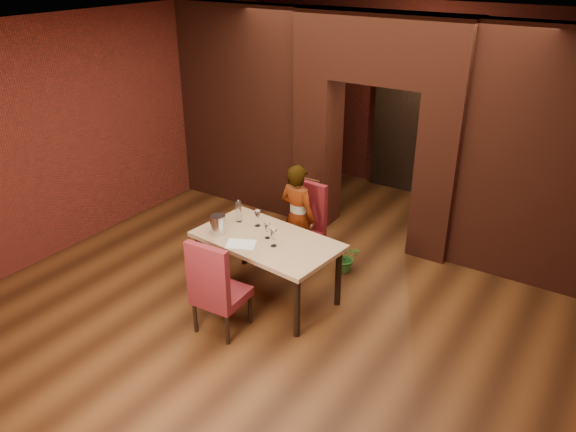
# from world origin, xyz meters

# --- Properties ---
(floor) EXTENTS (8.00, 8.00, 0.00)m
(floor) POSITION_xyz_m (0.00, 0.00, 0.00)
(floor) COLOR #4A2912
(floor) RESTS_ON ground
(ceiling) EXTENTS (7.00, 8.00, 0.04)m
(ceiling) POSITION_xyz_m (0.00, 0.00, 3.20)
(ceiling) COLOR silver
(ceiling) RESTS_ON ground
(wall_back) EXTENTS (7.00, 0.04, 3.20)m
(wall_back) POSITION_xyz_m (0.00, 4.00, 1.60)
(wall_back) COLOR maroon
(wall_back) RESTS_ON ground
(wall_left) EXTENTS (0.04, 8.00, 3.20)m
(wall_left) POSITION_xyz_m (-3.50, 0.00, 1.60)
(wall_left) COLOR maroon
(wall_left) RESTS_ON ground
(pillar_left) EXTENTS (0.55, 0.55, 2.30)m
(pillar_left) POSITION_xyz_m (-0.95, 2.00, 1.15)
(pillar_left) COLOR maroon
(pillar_left) RESTS_ON ground
(pillar_right) EXTENTS (0.55, 0.55, 2.30)m
(pillar_right) POSITION_xyz_m (0.95, 2.00, 1.15)
(pillar_right) COLOR maroon
(pillar_right) RESTS_ON ground
(lintel) EXTENTS (2.45, 0.55, 0.90)m
(lintel) POSITION_xyz_m (0.00, 2.00, 2.75)
(lintel) COLOR maroon
(lintel) RESTS_ON ground
(wing_wall_left) EXTENTS (2.28, 0.35, 3.20)m
(wing_wall_left) POSITION_xyz_m (-2.36, 2.00, 1.60)
(wing_wall_left) COLOR maroon
(wing_wall_left) RESTS_ON ground
(wing_wall_right) EXTENTS (2.28, 0.35, 3.20)m
(wing_wall_right) POSITION_xyz_m (2.36, 2.00, 1.60)
(wing_wall_right) COLOR maroon
(wing_wall_right) RESTS_ON ground
(vent_panel) EXTENTS (0.40, 0.03, 0.50)m
(vent_panel) POSITION_xyz_m (-0.95, 1.71, 0.55)
(vent_panel) COLOR brown
(vent_panel) RESTS_ON ground
(rear_door) EXTENTS (0.90, 0.08, 2.10)m
(rear_door) POSITION_xyz_m (-0.40, 3.94, 1.05)
(rear_door) COLOR black
(rear_door) RESTS_ON ground
(rear_door_frame) EXTENTS (1.02, 0.04, 2.22)m
(rear_door_frame) POSITION_xyz_m (-0.40, 3.90, 1.05)
(rear_door_frame) COLOR black
(rear_door_frame) RESTS_ON ground
(dining_table) EXTENTS (1.82, 1.14, 0.81)m
(dining_table) POSITION_xyz_m (-0.35, -0.22, 0.40)
(dining_table) COLOR tan
(dining_table) RESTS_ON ground
(chair_far) EXTENTS (0.54, 0.54, 1.14)m
(chair_far) POSITION_xyz_m (-0.43, 0.68, 0.57)
(chair_far) COLOR maroon
(chair_far) RESTS_ON ground
(chair_near) EXTENTS (0.55, 0.55, 1.16)m
(chair_near) POSITION_xyz_m (-0.40, -1.02, 0.58)
(chair_near) COLOR maroon
(chair_near) RESTS_ON ground
(person_seated) EXTENTS (0.57, 0.41, 1.47)m
(person_seated) POSITION_xyz_m (-0.44, 0.61, 0.73)
(person_seated) COLOR white
(person_seated) RESTS_ON ground
(wine_glass_a) EXTENTS (0.08, 0.08, 0.21)m
(wine_glass_a) POSITION_xyz_m (-0.64, -0.00, 0.91)
(wine_glass_a) COLOR white
(wine_glass_a) RESTS_ON dining_table
(wine_glass_b) EXTENTS (0.08, 0.08, 0.19)m
(wine_glass_b) POSITION_xyz_m (-0.35, -0.20, 0.90)
(wine_glass_b) COLOR white
(wine_glass_b) RESTS_ON dining_table
(wine_glass_c) EXTENTS (0.09, 0.09, 0.21)m
(wine_glass_c) POSITION_xyz_m (-0.17, -0.32, 0.91)
(wine_glass_c) COLOR white
(wine_glass_c) RESTS_ON dining_table
(tasting_sheet) EXTENTS (0.41, 0.37, 0.00)m
(tasting_sheet) POSITION_xyz_m (-0.51, -0.50, 0.81)
(tasting_sheet) COLOR silver
(tasting_sheet) RESTS_ON dining_table
(wine_bucket) EXTENTS (0.19, 0.19, 0.23)m
(wine_bucket) POSITION_xyz_m (-0.91, -0.42, 0.93)
(wine_bucket) COLOR silver
(wine_bucket) RESTS_ON dining_table
(water_bottle) EXTENTS (0.07, 0.07, 0.30)m
(water_bottle) POSITION_xyz_m (-0.90, -0.03, 0.96)
(water_bottle) COLOR white
(water_bottle) RESTS_ON dining_table
(potted_plant) EXTENTS (0.49, 0.47, 0.41)m
(potted_plant) POSITION_xyz_m (0.18, 0.84, 0.21)
(potted_plant) COLOR #2B6823
(potted_plant) RESTS_ON ground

